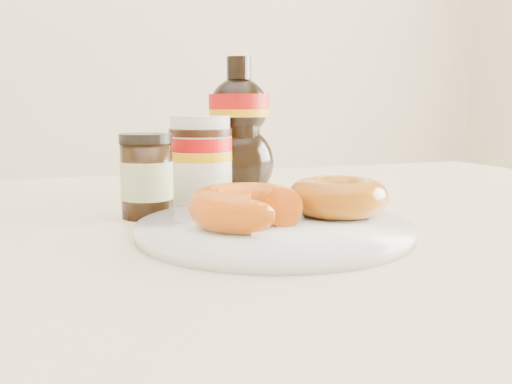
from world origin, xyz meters
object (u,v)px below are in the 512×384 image
object	(u,v)px
dining_table	(207,297)
plate	(274,228)
dark_jar	(147,177)
donut_whole	(338,197)
nutella_jar	(201,157)
donut_bitten	(246,207)
syrup_bottle	(239,128)

from	to	relation	value
dining_table	plate	size ratio (longest dim) A/B	5.32
dark_jar	dining_table	bearing A→B (deg)	-42.65
donut_whole	nutella_jar	bearing A→B (deg)	118.54
plate	donut_whole	size ratio (longest dim) A/B	2.60
plate	nutella_jar	world-z (taller)	nutella_jar
donut_bitten	donut_whole	size ratio (longest dim) A/B	1.04
donut_bitten	nutella_jar	bearing A→B (deg)	109.25
dark_jar	syrup_bottle	bearing A→B (deg)	36.57
plate	donut_bitten	size ratio (longest dim) A/B	2.51
syrup_bottle	dark_jar	world-z (taller)	syrup_bottle
syrup_bottle	dark_jar	distance (m)	0.19
nutella_jar	dark_jar	distance (m)	0.10
dark_jar	donut_bitten	bearing A→B (deg)	-64.76
syrup_bottle	dark_jar	xyz separation A→B (m)	(-0.14, -0.11, -0.05)
plate	dark_jar	size ratio (longest dim) A/B	2.83
dining_table	donut_whole	xyz separation A→B (m)	(0.12, -0.07, 0.11)
donut_bitten	nutella_jar	distance (m)	0.21
donut_whole	nutella_jar	xyz separation A→B (m)	(-0.10, 0.18, 0.03)
donut_bitten	donut_whole	distance (m)	0.11
donut_bitten	syrup_bottle	bearing A→B (deg)	95.21
plate	donut_whole	bearing A→B (deg)	11.86
plate	syrup_bottle	distance (m)	0.26
dining_table	nutella_jar	bearing A→B (deg)	77.54
dining_table	donut_whole	size ratio (longest dim) A/B	13.83
dining_table	plate	bearing A→B (deg)	-61.76
nutella_jar	donut_bitten	bearing A→B (deg)	-93.32
plate	dark_jar	xyz separation A→B (m)	(-0.10, 0.13, 0.04)
dining_table	nutella_jar	world-z (taller)	nutella_jar
dining_table	dark_jar	bearing A→B (deg)	137.35
nutella_jar	plate	bearing A→B (deg)	-84.13
dining_table	syrup_bottle	size ratio (longest dim) A/B	7.47
dining_table	donut_whole	world-z (taller)	donut_whole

